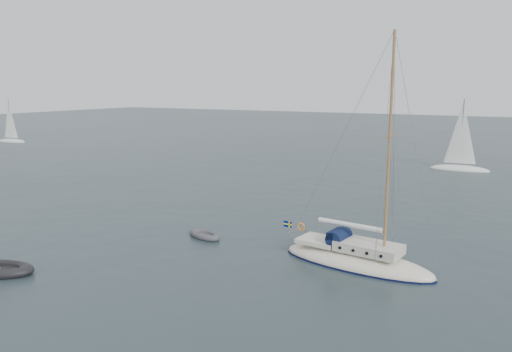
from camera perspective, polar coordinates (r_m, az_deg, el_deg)
The scene contains 5 objects.
ground at distance 29.59m, azimuth 4.45°, elevation -8.80°, with size 300.00×300.00×0.00m, color black.
sailboat at distance 27.89m, azimuth 11.48°, elevation -8.07°, with size 9.07×2.72×12.91m.
dinghy at distance 32.57m, azimuth -5.92°, elevation -6.71°, with size 2.71×1.22×0.39m.
distant_yacht_c at distance 62.13m, azimuth 22.39°, elevation 4.02°, with size 6.57×3.50×8.71m.
distant_yacht_a at distance 97.09m, azimuth -26.30°, elevation 5.50°, with size 5.95×3.18×7.89m.
Camera 1 is at (11.40, -25.54, 9.65)m, focal length 35.00 mm.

